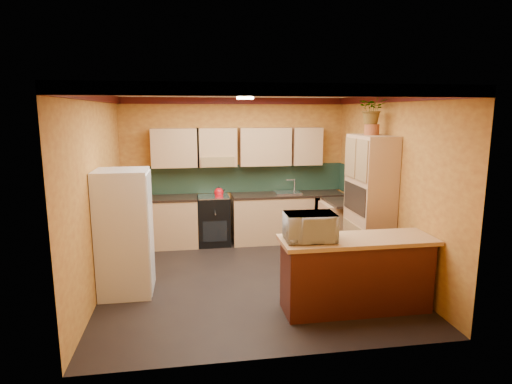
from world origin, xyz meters
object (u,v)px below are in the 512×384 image
fridge (124,233)px  breakfast_bar (356,276)px  base_cabinets_back (247,220)px  stove (214,220)px  pantry (369,204)px  microwave (310,227)px

fridge → breakfast_bar: (2.89, -0.97, -0.41)m
breakfast_bar → fridge: bearing=161.4°
base_cabinets_back → breakfast_bar: 3.13m
stove → breakfast_bar: size_ratio=0.51×
pantry → microwave: bearing=-135.7°
pantry → breakfast_bar: (-0.71, -1.29, -0.61)m
stove → microwave: size_ratio=1.52×
stove → fridge: size_ratio=0.54×
pantry → microwave: pantry is taller
base_cabinets_back → pantry: size_ratio=1.74×
pantry → microwave: (-1.32, -1.29, 0.05)m
fridge → base_cabinets_back: bearing=46.1°
stove → pantry: 2.91m
stove → pantry: pantry is taller
stove → breakfast_bar: 3.38m
base_cabinets_back → microwave: microwave is taller
pantry → microwave: size_ratio=3.52×
fridge → microwave: size_ratio=2.85×
fridge → breakfast_bar: bearing=-18.6°
pantry → microwave: 1.84m
base_cabinets_back → pantry: bearing=-45.7°
microwave → breakfast_bar: bearing=2.0°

